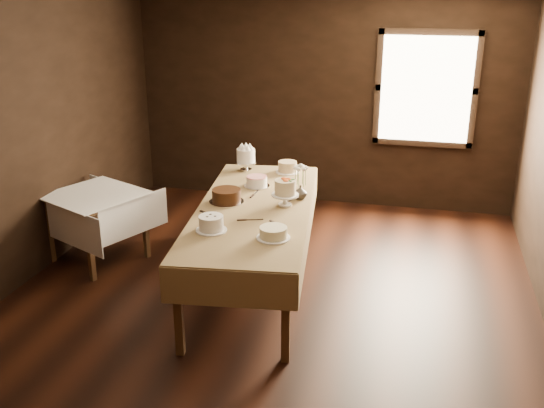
{
  "coord_description": "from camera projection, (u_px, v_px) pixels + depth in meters",
  "views": [
    {
      "loc": [
        1.28,
        -5.02,
        2.94
      ],
      "look_at": [
        0.0,
        0.2,
        0.95
      ],
      "focal_mm": 40.99,
      "sensor_mm": 36.0,
      "label": 1
    }
  ],
  "objects": [
    {
      "name": "floor",
      "position": [
        267.0,
        305.0,
        5.88
      ],
      "size": [
        5.0,
        6.0,
        0.01
      ],
      "primitive_type": "cube",
      "color": "black",
      "rests_on": "ground"
    },
    {
      "name": "cake_server_b",
      "position": [
        280.0,
        227.0,
        5.48
      ],
      "size": [
        0.19,
        0.18,
        0.01
      ],
      "primitive_type": "cube",
      "rotation": [
        0.0,
        0.0,
        -0.76
      ],
      "color": "silver",
      "rests_on": "display_table"
    },
    {
      "name": "wall_back",
      "position": [
        323.0,
        100.0,
        8.13
      ],
      "size": [
        5.0,
        0.02,
        2.8
      ],
      "primitive_type": "cube",
      "color": "black",
      "rests_on": "ground"
    },
    {
      "name": "cake_chocolate",
      "position": [
        226.0,
        196.0,
        6.05
      ],
      "size": [
        0.36,
        0.36,
        0.13
      ],
      "color": "silver",
      "rests_on": "display_table"
    },
    {
      "name": "cake_server_a",
      "position": [
        255.0,
        220.0,
        5.63
      ],
      "size": [
        0.23,
        0.1,
        0.01
      ],
      "primitive_type": "cube",
      "rotation": [
        0.0,
        0.0,
        0.34
      ],
      "color": "silver",
      "rests_on": "display_table"
    },
    {
      "name": "side_table",
      "position": [
        95.0,
        202.0,
        6.6
      ],
      "size": [
        1.19,
        1.19,
        0.76
      ],
      "rotation": [
        0.0,
        0.0,
        -0.43
      ],
      "color": "#412B19",
      "rests_on": "ground"
    },
    {
      "name": "cake_server_e",
      "position": [
        211.0,
        216.0,
        5.73
      ],
      "size": [
        0.21,
        0.15,
        0.01
      ],
      "primitive_type": "cube",
      "rotation": [
        0.0,
        0.0,
        -0.58
      ],
      "color": "silver",
      "rests_on": "display_table"
    },
    {
      "name": "cake_server_c",
      "position": [
        256.0,
        193.0,
        6.33
      ],
      "size": [
        0.04,
        0.24,
        0.01
      ],
      "primitive_type": "cube",
      "rotation": [
        0.0,
        0.0,
        1.51
      ],
      "color": "silver",
      "rests_on": "display_table"
    },
    {
      "name": "cake_server_d",
      "position": [
        294.0,
        198.0,
        6.2
      ],
      "size": [
        0.09,
        0.24,
        0.01
      ],
      "primitive_type": "cube",
      "rotation": [
        0.0,
        0.0,
        1.3
      ],
      "color": "silver",
      "rests_on": "display_table"
    },
    {
      "name": "cake_cream",
      "position": [
        273.0,
        233.0,
        5.23
      ],
      "size": [
        0.29,
        0.29,
        0.1
      ],
      "color": "white",
      "rests_on": "display_table"
    },
    {
      "name": "cake_lattice",
      "position": [
        257.0,
        182.0,
        6.51
      ],
      "size": [
        0.3,
        0.3,
        0.1
      ],
      "color": "silver",
      "rests_on": "display_table"
    },
    {
      "name": "display_table",
      "position": [
        254.0,
        213.0,
        5.99
      ],
      "size": [
        1.39,
        2.84,
        0.85
      ],
      "rotation": [
        0.0,
        0.0,
        0.12
      ],
      "color": "#412B19",
      "rests_on": "ground"
    },
    {
      "name": "window",
      "position": [
        426.0,
        89.0,
        7.71
      ],
      "size": [
        1.1,
        0.05,
        1.3
      ],
      "primitive_type": "cube",
      "color": "#FFEABF",
      "rests_on": "wall_back"
    },
    {
      "name": "wall_front",
      "position": [
        94.0,
        357.0,
        2.66
      ],
      "size": [
        5.0,
        0.02,
        2.8
      ],
      "primitive_type": "cube",
      "color": "black",
      "rests_on": "ground"
    },
    {
      "name": "cake_swirl",
      "position": [
        211.0,
        224.0,
        5.38
      ],
      "size": [
        0.29,
        0.29,
        0.14
      ],
      "color": "white",
      "rests_on": "display_table"
    },
    {
      "name": "wall_left",
      "position": [
        14.0,
        146.0,
        5.95
      ],
      "size": [
        0.02,
        6.0,
        2.8
      ],
      "primitive_type": "cube",
      "color": "black",
      "rests_on": "ground"
    },
    {
      "name": "cake_speckled",
      "position": [
        288.0,
        167.0,
        6.98
      ],
      "size": [
        0.28,
        0.28,
        0.13
      ],
      "color": "white",
      "rests_on": "display_table"
    },
    {
      "name": "flower_vase",
      "position": [
        300.0,
        192.0,
        6.15
      ],
      "size": [
        0.17,
        0.17,
        0.14
      ],
      "primitive_type": "imported",
      "rotation": [
        0.0,
        0.0,
        3.46
      ],
      "color": "#2D2823",
      "rests_on": "display_table"
    },
    {
      "name": "cake_meringue",
      "position": [
        246.0,
        160.0,
        7.02
      ],
      "size": [
        0.25,
        0.25,
        0.26
      ],
      "color": "silver",
      "rests_on": "display_table"
    },
    {
      "name": "flower_bouquet",
      "position": [
        301.0,
        174.0,
        6.08
      ],
      "size": [
        0.14,
        0.14,
        0.2
      ],
      "primitive_type": null,
      "color": "white",
      "rests_on": "flower_vase"
    },
    {
      "name": "cake_flowers",
      "position": [
        285.0,
        194.0,
        5.95
      ],
      "size": [
        0.29,
        0.29,
        0.27
      ],
      "color": "white",
      "rests_on": "display_table"
    }
  ]
}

